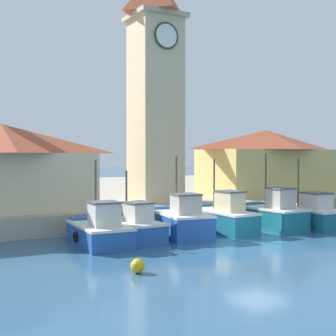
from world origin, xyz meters
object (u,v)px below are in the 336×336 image
Objects in this scene: clock_tower at (155,79)px; fishing_boat_left_outer at (132,227)px; fishing_boat_mid_right at (306,214)px; mooring_buoy at (138,266)px; fishing_boat_far_left at (100,231)px; fishing_boat_mid_left at (221,218)px; warehouse_right at (266,161)px; warehouse_left at (1,166)px; fishing_boat_left_inner at (180,221)px; fishing_boat_center at (272,215)px.

fishing_boat_left_outer is at bearing -125.47° from clock_tower.
mooring_buoy is (-13.85, -5.38, -0.47)m from fishing_boat_mid_right.
clock_tower reaches higher than fishing_boat_far_left.
fishing_boat_mid_left is 11.19m from clock_tower.
warehouse_right is 20.20× the size of mooring_buoy.
fishing_boat_left_inner is at bearing -41.92° from warehouse_left.
warehouse_left is (-13.83, 7.51, 2.85)m from fishing_boat_center.
fishing_boat_far_left is 0.82× the size of fishing_boat_mid_right.
fishing_boat_center is 12.18m from clock_tower.
fishing_boat_left_outer is at bearing 173.61° from fishing_boat_left_inner.
fishing_boat_left_outer is 0.25× the size of clock_tower.
fishing_boat_left_inner is 0.85× the size of fishing_boat_mid_right.
fishing_boat_far_left reaches higher than mooring_buoy.
clock_tower is 1.73× the size of warehouse_left.
fishing_boat_mid_right is 0.31× the size of clock_tower.
fishing_boat_mid_left reaches higher than mooring_buoy.
mooring_buoy is (-11.24, -5.46, -0.57)m from fishing_boat_center.
warehouse_right reaches higher than fishing_boat_left_inner.
clock_tower is (2.28, 7.27, 8.71)m from fishing_boat_left_inner.
fishing_boat_mid_left is at bearing -141.59° from warehouse_right.
fishing_boat_far_left is at bearing -154.03° from warehouse_right.
warehouse_left is 18.95× the size of mooring_buoy.
mooring_buoy is (-5.28, -5.90, -0.55)m from fishing_boat_left_inner.
fishing_boat_left_inner is 15.84m from warehouse_right.
warehouse_right is (10.26, 8.13, 3.02)m from fishing_boat_mid_left.
fishing_boat_left_inner is 0.42× the size of warehouse_right.
fishing_boat_left_outer is 12.30m from clock_tower.
fishing_boat_center is (8.63, -0.74, 0.16)m from fishing_boat_left_outer.
warehouse_right is (20.96, 1.34, 0.13)m from warehouse_left.
fishing_boat_mid_left is at bearing 172.09° from fishing_boat_mid_right.
fishing_boat_mid_left is at bearing -85.55° from clock_tower.
fishing_boat_far_left is 5.75m from mooring_buoy.
fishing_boat_left_inner is 8.59m from fishing_boat_mid_right.
fishing_boat_mid_right is at bearing -1.37° from fishing_boat_far_left.
fishing_boat_center is at bearing -4.23° from fishing_boat_left_inner.
fishing_boat_mid_right is at bearing -51.12° from clock_tower.
fishing_boat_far_left is 1.99m from fishing_boat_left_outer.
warehouse_left is (-10.16, -0.20, -5.83)m from clock_tower.
warehouse_left reaches higher than mooring_buoy.
fishing_boat_mid_right is at bearing -3.50° from fishing_boat_left_inner.
clock_tower reaches higher than fishing_boat_left_inner.
mooring_buoy is at bearing -158.79° from fishing_boat_mid_right.
fishing_boat_left_outer is at bearing 179.72° from fishing_boat_mid_left.
fishing_boat_far_left is at bearing -165.15° from fishing_boat_left_outer.
fishing_boat_center is (3.12, -0.71, 0.04)m from fishing_boat_mid_left.
fishing_boat_left_inner is at bearing 2.61° from fishing_boat_far_left.
clock_tower is at bearing 1.12° from warehouse_left.
fishing_boat_mid_right is (8.57, -0.52, -0.08)m from fishing_boat_left_inner.
mooring_buoy is (-8.11, -6.17, -0.53)m from fishing_boat_mid_left.
fishing_boat_mid_right is (13.17, -0.31, 0.02)m from fishing_boat_far_left.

